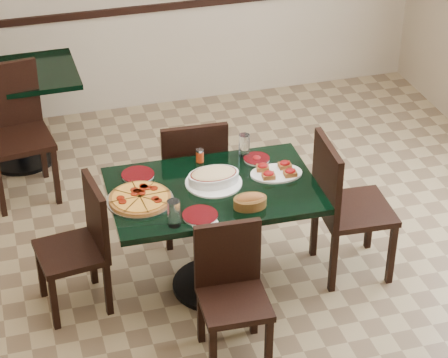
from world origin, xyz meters
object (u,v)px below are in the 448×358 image
object	(u,v)px
back_table	(15,100)
bread_basket	(250,201)
back_chair_near	(14,124)
chair_right	(342,201)
chair_near	(231,286)
main_table	(213,213)
chair_far	(192,173)
chair_left	(82,241)
pepperoni_pizza	(140,199)
bruschetta_platter	(276,171)
lasagna_casserole	(214,177)

from	to	relation	value
back_table	bread_basket	distance (m)	2.54
back_chair_near	chair_right	bearing A→B (deg)	-47.20
chair_near	chair_right	xyz separation A→B (m)	(0.88, 0.51, 0.09)
main_table	chair_near	distance (m)	0.58
chair_far	chair_near	size ratio (longest dim) A/B	1.14
chair_right	main_table	bearing A→B (deg)	89.51
chair_left	pepperoni_pizza	bearing A→B (deg)	66.90
chair_far	back_chair_near	size ratio (longest dim) A/B	0.94
chair_near	bruschetta_platter	world-z (taller)	chair_near
chair_near	bruschetta_platter	xyz separation A→B (m)	(0.47, 0.60, 0.32)
back_chair_near	bruschetta_platter	distance (m)	2.11
main_table	chair_left	world-z (taller)	chair_left
chair_right	chair_left	xyz separation A→B (m)	(-1.62, 0.14, -0.07)
chair_left	bruschetta_platter	world-z (taller)	chair_left
chair_right	chair_near	bearing A→B (deg)	123.49
back_chair_near	bruschetta_platter	bearing A→B (deg)	-52.38
main_table	lasagna_casserole	xyz separation A→B (m)	(0.01, 0.05, 0.23)
back_table	chair_left	xyz separation A→B (m)	(0.24, -1.89, -0.06)
lasagna_casserole	bruschetta_platter	world-z (taller)	lasagna_casserole
chair_right	bread_basket	size ratio (longest dim) A/B	4.80
lasagna_casserole	bruschetta_platter	xyz separation A→B (m)	(0.40, -0.01, -0.02)
back_table	chair_right	size ratio (longest dim) A/B	1.03
main_table	chair_far	xyz separation A→B (m)	(0.01, 0.57, -0.05)
chair_right	chair_left	bearing A→B (deg)	88.70
back_chair_near	pepperoni_pizza	bearing A→B (deg)	-75.36
back_chair_near	bread_basket	distance (m)	2.17
chair_left	bruschetta_platter	size ratio (longest dim) A/B	2.45
chair_near	chair_left	xyz separation A→B (m)	(-0.75, 0.64, 0.02)
main_table	bread_basket	xyz separation A→B (m)	(0.15, -0.25, 0.22)
chair_far	pepperoni_pizza	size ratio (longest dim) A/B	2.36
back_chair_near	pepperoni_pizza	world-z (taller)	back_chair_near
back_table	chair_near	bearing A→B (deg)	-69.59
chair_far	lasagna_casserole	world-z (taller)	chair_far
back_table	main_table	bearing A→B (deg)	-63.04
chair_left	back_chair_near	xyz separation A→B (m)	(-0.28, 1.44, 0.09)
bread_basket	bruschetta_platter	bearing A→B (deg)	49.93
main_table	back_table	xyz separation A→B (m)	(-1.04, 1.97, -0.04)
main_table	chair_near	bearing A→B (deg)	-93.89
back_table	chair_left	distance (m)	1.91
lasagna_casserole	back_table	bearing A→B (deg)	117.52
chair_far	chair_right	size ratio (longest dim) A/B	0.96
chair_left	chair_far	bearing A→B (deg)	113.66
chair_right	lasagna_casserole	distance (m)	0.86
chair_near	lasagna_casserole	world-z (taller)	lasagna_casserole
back_chair_near	chair_near	bearing A→B (deg)	-71.39
back_chair_near	pepperoni_pizza	size ratio (longest dim) A/B	2.52
lasagna_casserole	bruschetta_platter	size ratio (longest dim) A/B	1.00
chair_left	lasagna_casserole	size ratio (longest dim) A/B	2.44
chair_near	pepperoni_pizza	size ratio (longest dim) A/B	2.07
main_table	back_table	size ratio (longest dim) A/B	1.28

